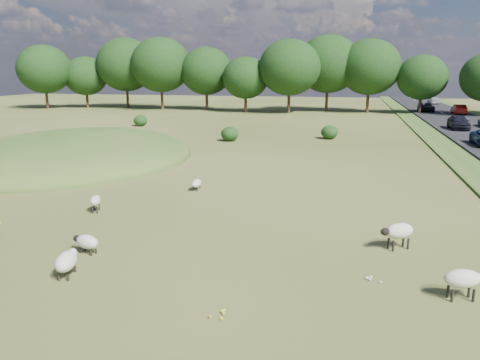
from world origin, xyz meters
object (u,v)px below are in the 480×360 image
sheep_5 (196,183)px  car_3 (426,107)px  sheep_0 (398,231)px  car_2 (459,109)px  sheep_3 (66,261)px  car_7 (459,122)px  car_1 (434,101)px  sheep_2 (464,279)px  sheep_1 (87,242)px  sheep_4 (95,201)px

sheep_5 → car_3: car_3 is taller
sheep_0 → car_2: car_2 is taller
sheep_0 → sheep_3: sheep_0 is taller
car_2 → car_3: size_ratio=0.92×
sheep_0 → sheep_3: bearing=-7.4°
sheep_5 → car_7: bearing=146.9°
sheep_0 → car_1: bearing=-131.8°
sheep_2 → sheep_3: size_ratio=0.92×
sheep_3 → car_7: bearing=-39.3°
sheep_1 → car_2: 62.83m
sheep_3 → sheep_5: 11.10m
sheep_0 → sheep_2: bearing=79.2°
sheep_0 → sheep_1: sheep_0 is taller
sheep_0 → car_7: size_ratio=0.30×
sheep_3 → car_2: size_ratio=0.33×
car_3 → car_2: bearing=-46.2°
sheep_1 → sheep_4: 5.04m
sheep_1 → sheep_5: sheep_1 is taller
sheep_4 → sheep_5: (3.15, 4.77, -0.14)m
sheep_1 → car_3: size_ratio=0.26×
sheep_2 → sheep_5: 14.87m
sheep_0 → car_7: car_7 is taller
sheep_0 → car_1: size_ratio=0.32×
car_7 → sheep_1: bearing=-116.6°
sheep_3 → car_3: (19.27, 64.06, 0.39)m
sheep_2 → car_7: bearing=64.5°
car_3 → car_7: car_7 is taller
sheep_1 → sheep_4: size_ratio=1.11×
sheep_0 → sheep_1: 10.92m
car_3 → car_1: bearing=78.1°
sheep_1 → car_1: 83.57m
sheep_0 → sheep_5: sheep_0 is taller
car_1 → sheep_0: bearing=80.5°
sheep_5 → car_3: (18.79, 52.97, 0.51)m
sheep_1 → car_3: bearing=-90.4°
sheep_3 → car_1: 85.21m
sheep_3 → car_7: 45.40m
sheep_2 → car_2: car_2 is taller
sheep_0 → car_2: size_ratio=0.32×
sheep_2 → car_7: car_7 is taller
sheep_3 → car_1: car_1 is taller
sheep_0 → car_2: (12.96, 55.40, 0.27)m
sheep_0 → car_1: (12.96, 77.33, 0.20)m
sheep_5 → car_3: 56.20m
sheep_3 → car_7: (19.27, 41.10, 0.51)m
sheep_3 → sheep_1: bearing=-1.3°
sheep_4 → car_7: (21.94, 34.78, 0.48)m
sheep_4 → car_7: size_ratio=0.24×
sheep_3 → sheep_4: size_ratio=1.31×
car_1 → car_3: 18.36m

